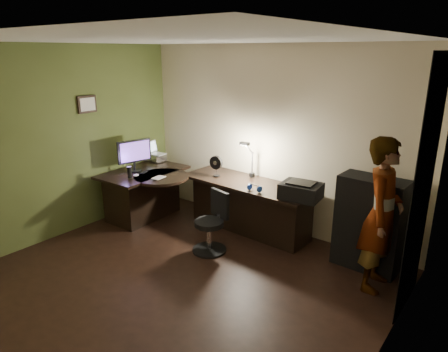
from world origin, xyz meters
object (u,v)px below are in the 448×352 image
Objects in this scene: cabinet at (369,224)px; office_chair at (209,223)px; monitor at (134,160)px; desk_right at (247,207)px; desk_left at (145,194)px; person at (382,215)px.

cabinet is 2.02m from office_chair.
cabinet reaches higher than monitor.
desk_right is 1.76× the size of cabinet.
cabinet is 2.13× the size of monitor.
cabinet is at bearing 8.54° from desk_left.
desk_right is 2.07m from person.
desk_left is 0.77× the size of person.
cabinet is 0.67× the size of person.
desk_left is 1.71m from desk_right.
person is (3.68, 0.36, -0.10)m from monitor.
person is at bearing 2.16° from desk_left.
office_chair is (1.65, -0.16, -0.56)m from monitor.
desk_right is 1.78m from cabinet.
monitor is 1.75m from office_chair.
monitor is 0.31× the size of person.
desk_left is at bearing -167.12° from cabinet.
cabinet is 3.55m from monitor.
office_chair is (-1.81, -0.89, -0.17)m from cabinet.
office_chair is 0.47× the size of person.
person is (0.22, -0.37, 0.29)m from cabinet.
desk_right is 0.84m from office_chair.
monitor reaches higher than office_chair.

